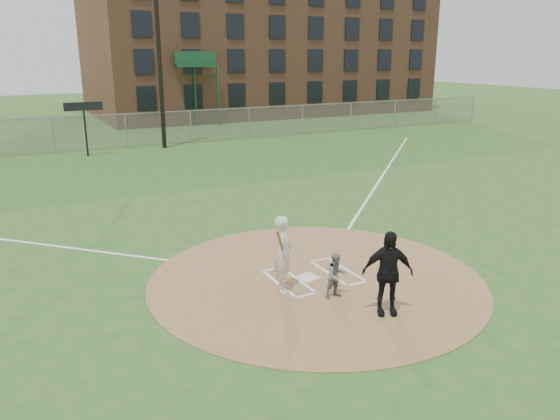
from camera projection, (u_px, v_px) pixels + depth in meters
name	position (u px, v px, depth m)	size (l,w,h in m)	color
ground	(316.00, 279.00, 13.75)	(140.00, 140.00, 0.00)	#2C581E
dirt_circle	(316.00, 279.00, 13.75)	(8.40, 8.40, 0.02)	#997348
home_plate	(308.00, 277.00, 13.76)	(0.49, 0.49, 0.03)	silver
foul_line_first	(383.00, 175.00, 25.39)	(0.10, 24.00, 0.01)	white
catcher	(336.00, 276.00, 12.57)	(0.52, 0.40, 1.06)	slate
umpire	(387.00, 273.00, 11.67)	(1.10, 0.46, 1.88)	black
batters_boxes	(313.00, 276.00, 13.87)	(2.08, 1.88, 0.01)	white
batter_at_plate	(284.00, 254.00, 12.81)	(0.89, 1.05, 1.86)	silver
outfield_fence	(126.00, 131.00, 32.26)	(56.08, 0.08, 2.03)	slate
brick_warehouse	(257.00, 30.00, 51.10)	(30.00, 17.17, 15.00)	brown
light_pole	(158.00, 31.00, 30.72)	(1.20, 0.30, 12.22)	black
scoreboard_sign	(84.00, 112.00, 29.24)	(2.00, 0.10, 2.93)	black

